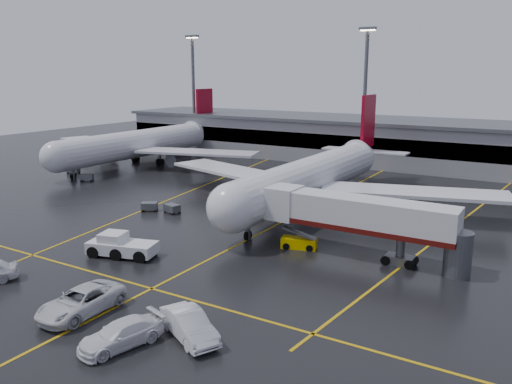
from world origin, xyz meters
The scene contains 21 objects.
ground centered at (0.00, 0.00, 0.00)m, with size 220.00×220.00×0.00m, color black.
apron_line_centre centered at (0.00, 0.00, 0.01)m, with size 0.25×90.00×0.02m, color gold.
apron_line_stop centered at (0.00, -22.00, 0.01)m, with size 60.00×0.25×0.02m, color gold.
apron_line_left centered at (-20.00, 10.00, 0.01)m, with size 0.25×70.00×0.02m, color gold.
apron_line_right centered at (18.00, 10.00, 0.01)m, with size 0.25×70.00×0.02m, color gold.
terminal centered at (0.00, 47.93, 4.32)m, with size 122.00×19.00×8.60m.
light_mast_left centered at (-45.00, 42.00, 14.47)m, with size 3.00×1.20×25.45m.
light_mast_mid centered at (-5.00, 42.00, 14.47)m, with size 3.00×1.20×25.45m.
main_airliner centered at (0.00, 9.70, 4.21)m, with size 48.80×45.60×14.10m.
second_airliner centered at (-42.00, 21.70, 4.21)m, with size 48.80×45.60×14.10m.
jet_bridge centered at (11.87, -6.00, 3.93)m, with size 19.90×3.40×6.05m.
pushback_tractor centered at (-7.96, -17.60, 0.95)m, with size 7.13×4.44×2.38m.
belt_loader centered at (5.89, -6.57, 0.56)m, with size 3.84×2.46×2.26m.
service_van_a centered at (-1.35, -28.05, 0.96)m, with size 3.19×6.92×1.92m, color silver.
service_van_b centered at (4.59, -29.90, 0.83)m, with size 2.33×5.73×1.66m, color white.
service_van_c centered at (7.72, -26.74, 0.94)m, with size 1.99×5.71×1.88m, color white.
baggage_cart_a centered at (-13.99, -2.84, 0.63)m, with size 2.25×1.73×1.12m.
baggage_cart_b centered at (-17.14, -3.56, 0.63)m, with size 2.38×2.16×1.12m.
baggage_cart_c centered at (-13.03, 5.66, 0.63)m, with size 2.30×1.84×1.12m.
baggage_cart_d centered at (-46.29, 8.60, 0.63)m, with size 2.34×1.95×1.12m.
baggage_cart_e centered at (-39.05, 5.31, 0.63)m, with size 2.39×2.19×1.12m.
Camera 1 is at (27.87, -51.43, 17.41)m, focal length 36.12 mm.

